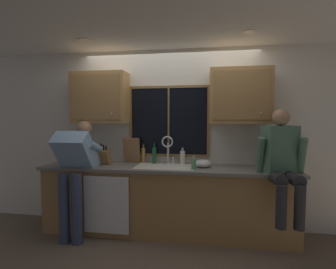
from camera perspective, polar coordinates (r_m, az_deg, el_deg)
name	(u,v)px	position (r m, az deg, el deg)	size (l,w,h in m)	color
back_wall	(170,138)	(3.74, 0.44, -0.83)	(5.73, 0.12, 2.55)	silver
ceiling_downlight_left	(83,40)	(3.53, -18.54, 19.52)	(0.14, 0.14, 0.01)	#FFEAB2
ceiling_downlight_right	(249,32)	(3.21, 17.76, 21.19)	(0.14, 0.14, 0.01)	#FFEAB2
window_glass	(169,121)	(3.66, 0.16, 2.99)	(1.10, 0.02, 0.95)	black
window_frame_top	(169,87)	(3.68, 0.14, 10.69)	(1.17, 0.02, 0.04)	olive
window_frame_bottom	(169,155)	(3.69, 0.14, -4.68)	(1.17, 0.02, 0.04)	olive
window_frame_left	(131,121)	(3.78, -8.41, 2.97)	(0.04, 0.02, 0.95)	olive
window_frame_right	(208,121)	(3.61, 9.10, 2.94)	(0.04, 0.02, 0.95)	olive
window_mullion_center	(169,121)	(3.65, 0.13, 2.99)	(0.02, 0.02, 0.95)	olive
lower_cabinet_run	(166,201)	(3.56, -0.42, -14.79)	(3.33, 0.58, 0.88)	#A07744
countertop	(166,168)	(3.43, -0.48, -7.58)	(3.39, 0.62, 0.04)	slate
dishwasher_front	(106,205)	(3.46, -13.77, -15.17)	(0.60, 0.02, 0.74)	white
upper_cabinet_left	(100,98)	(3.79, -15.08, 7.96)	(0.79, 0.36, 0.72)	#B2844C
upper_cabinet_right	(240,96)	(3.49, 15.90, 8.32)	(0.79, 0.36, 0.72)	#B2844C
sink	(165,174)	(3.45, -0.58, -8.81)	(0.80, 0.46, 0.21)	white
faucet	(168,146)	(3.57, 0.01, -2.68)	(0.18, 0.09, 0.40)	silver
person_standing	(76,166)	(3.52, -20.04, -6.66)	(0.53, 0.70, 1.53)	#384260
person_sitting_on_counter	(282,159)	(3.21, 24.33, -4.98)	(0.54, 0.66, 1.26)	#262628
knife_block	(105,157)	(3.66, -13.93, -4.92)	(0.12, 0.18, 0.32)	olive
cutting_board	(132,150)	(3.73, -8.21, -3.54)	(0.25, 0.02, 0.37)	#997047
mixing_bowl	(203,163)	(3.41, 7.89, -6.49)	(0.22, 0.22, 0.11)	silver
soap_dispenser	(194,164)	(3.21, 5.78, -6.69)	(0.06, 0.07, 0.19)	#59A566
bottle_green_glass	(183,157)	(3.61, 3.30, -5.08)	(0.07, 0.07, 0.24)	silver
bottle_tall_clear	(154,155)	(3.64, -3.13, -4.65)	(0.06, 0.06, 0.29)	#1E592D
bottle_amber_small	(143,155)	(3.70, -5.57, -4.62)	(0.06, 0.06, 0.28)	olive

